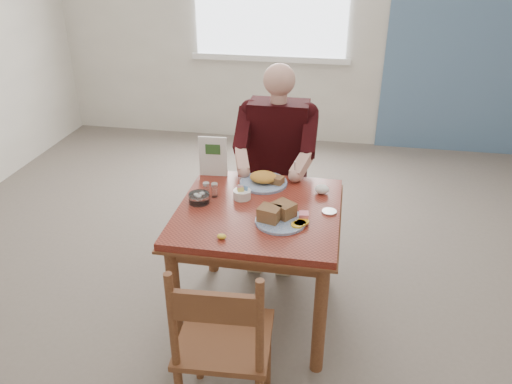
% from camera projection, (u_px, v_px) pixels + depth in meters
% --- Properties ---
extents(floor, '(6.00, 6.00, 0.00)m').
position_uv_depth(floor, '(258.00, 312.00, 3.14)').
color(floor, '#625A50').
rests_on(floor, ground).
extents(wall_back, '(5.50, 0.00, 5.50)m').
position_uv_depth(wall_back, '(309.00, 12.00, 5.11)').
color(wall_back, silver).
rests_on(wall_back, ground).
extents(accent_panel, '(1.60, 0.02, 2.80)m').
position_uv_depth(accent_panel, '(474.00, 16.00, 4.84)').
color(accent_panel, slate).
rests_on(accent_panel, ground).
extents(lemon_wedge, '(0.06, 0.05, 0.03)m').
position_uv_depth(lemon_wedge, '(222.00, 237.00, 2.51)').
color(lemon_wedge, yellow).
rests_on(lemon_wedge, table).
extents(napkin, '(0.10, 0.09, 0.05)m').
position_uv_depth(napkin, '(322.00, 189.00, 2.94)').
color(napkin, white).
rests_on(napkin, table).
extents(metal_dish, '(0.10, 0.10, 0.01)m').
position_uv_depth(metal_dish, '(329.00, 212.00, 2.75)').
color(metal_dish, silver).
rests_on(metal_dish, table).
extents(table, '(0.92, 0.92, 0.75)m').
position_uv_depth(table, '(259.00, 225.00, 2.84)').
color(table, maroon).
rests_on(table, ground).
extents(chair_far, '(0.42, 0.42, 0.95)m').
position_uv_depth(chair_far, '(278.00, 188.00, 3.61)').
color(chair_far, brown).
rests_on(chair_far, ground).
extents(chair_near, '(0.44, 0.44, 0.95)m').
position_uv_depth(chair_near, '(223.00, 344.00, 2.24)').
color(chair_near, brown).
rests_on(chair_near, ground).
extents(diner, '(0.53, 0.56, 1.39)m').
position_uv_depth(diner, '(277.00, 150.00, 3.38)').
color(diner, gray).
rests_on(diner, chair_far).
extents(near_plate, '(0.36, 0.36, 0.09)m').
position_uv_depth(near_plate, '(280.00, 216.00, 2.65)').
color(near_plate, white).
rests_on(near_plate, table).
extents(far_plate, '(0.37, 0.37, 0.08)m').
position_uv_depth(far_plate, '(265.00, 180.00, 3.05)').
color(far_plate, white).
rests_on(far_plate, table).
extents(caddy, '(0.12, 0.12, 0.08)m').
position_uv_depth(caddy, '(242.00, 194.00, 2.88)').
color(caddy, white).
rests_on(caddy, table).
extents(shakers, '(0.09, 0.04, 0.08)m').
position_uv_depth(shakers, '(210.00, 190.00, 2.90)').
color(shakers, white).
rests_on(shakers, table).
extents(creamer, '(0.15, 0.15, 0.05)m').
position_uv_depth(creamer, '(199.00, 198.00, 2.84)').
color(creamer, white).
rests_on(creamer, table).
extents(menu, '(0.18, 0.03, 0.26)m').
position_uv_depth(menu, '(213.00, 156.00, 3.11)').
color(menu, white).
rests_on(menu, table).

